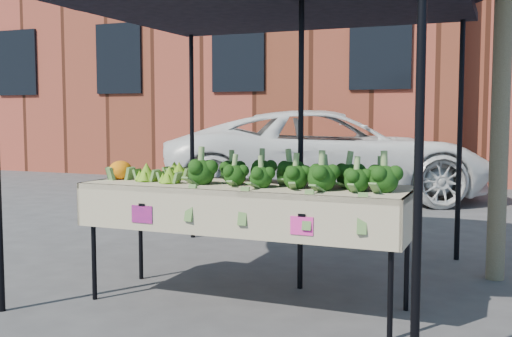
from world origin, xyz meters
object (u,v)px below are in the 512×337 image
street_tree (504,18)px  vehicle (329,37)px  table (246,245)px  canopy (264,119)px

street_tree → vehicle: bearing=122.0°
table → vehicle: bearing=99.8°
vehicle → table: bearing=166.1°
canopy → vehicle: vehicle is taller
vehicle → street_tree: 5.11m
table → street_tree: (1.70, 1.48, 1.76)m
canopy → street_tree: bearing=24.5°
canopy → vehicle: bearing=99.8°
table → canopy: 1.13m
table → canopy: bearing=100.1°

